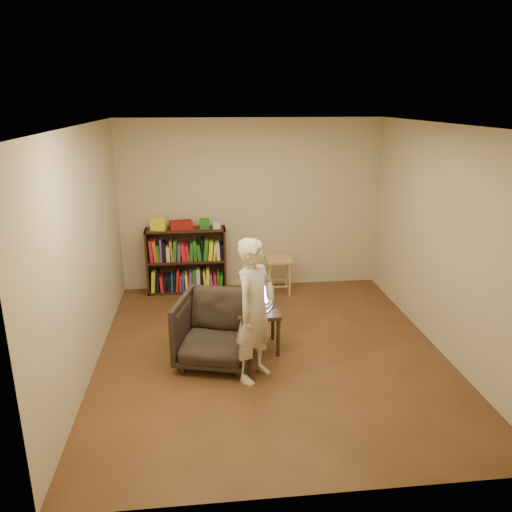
{
  "coord_description": "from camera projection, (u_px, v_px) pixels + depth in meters",
  "views": [
    {
      "loc": [
        -0.75,
        -5.23,
        2.86
      ],
      "look_at": [
        -0.14,
        0.35,
        1.08
      ],
      "focal_mm": 35.0,
      "sensor_mm": 36.0,
      "label": 1
    }
  ],
  "objects": [
    {
      "name": "floor",
      "position": [
        271.0,
        352.0,
        5.9
      ],
      "size": [
        4.5,
        4.5,
        0.0
      ],
      "primitive_type": "plane",
      "color": "#4B3018",
      "rests_on": "ground"
    },
    {
      "name": "ceiling",
      "position": [
        273.0,
        125.0,
        5.12
      ],
      "size": [
        4.5,
        4.5,
        0.0
      ],
      "primitive_type": "plane",
      "color": "white",
      "rests_on": "wall_back"
    },
    {
      "name": "wall_back",
      "position": [
        251.0,
        205.0,
        7.64
      ],
      "size": [
        4.0,
        0.0,
        4.0
      ],
      "primitive_type": "plane",
      "rotation": [
        1.57,
        0.0,
        0.0
      ],
      "color": "#C3B293",
      "rests_on": "floor"
    },
    {
      "name": "wall_left",
      "position": [
        86.0,
        252.0,
        5.3
      ],
      "size": [
        0.0,
        4.5,
        4.5
      ],
      "primitive_type": "plane",
      "rotation": [
        1.57,
        0.0,
        1.57
      ],
      "color": "#C3B293",
      "rests_on": "floor"
    },
    {
      "name": "wall_right",
      "position": [
        444.0,
        241.0,
        5.72
      ],
      "size": [
        0.0,
        4.5,
        4.5
      ],
      "primitive_type": "plane",
      "rotation": [
        1.57,
        0.0,
        -1.57
      ],
      "color": "#C3B293",
      "rests_on": "floor"
    },
    {
      "name": "bookshelf",
      "position": [
        187.0,
        264.0,
        7.65
      ],
      "size": [
        1.2,
        0.3,
        1.0
      ],
      "color": "black",
      "rests_on": "floor"
    },
    {
      "name": "box_yellow",
      "position": [
        158.0,
        224.0,
        7.37
      ],
      "size": [
        0.25,
        0.2,
        0.18
      ],
      "primitive_type": "cube",
      "rotation": [
        0.0,
        0.0,
        -0.22
      ],
      "color": "yellow",
      "rests_on": "bookshelf"
    },
    {
      "name": "red_cloth",
      "position": [
        181.0,
        225.0,
        7.46
      ],
      "size": [
        0.37,
        0.29,
        0.11
      ],
      "primitive_type": "cube",
      "rotation": [
        0.0,
        0.0,
        0.16
      ],
      "color": "maroon",
      "rests_on": "bookshelf"
    },
    {
      "name": "box_green",
      "position": [
        204.0,
        224.0,
        7.47
      ],
      "size": [
        0.14,
        0.14,
        0.14
      ],
      "primitive_type": "cube",
      "rotation": [
        0.0,
        0.0,
        -0.03
      ],
      "color": "#256F1D",
      "rests_on": "bookshelf"
    },
    {
      "name": "box_white",
      "position": [
        216.0,
        225.0,
        7.47
      ],
      "size": [
        0.12,
        0.12,
        0.09
      ],
      "primitive_type": "cube",
      "rotation": [
        0.0,
        0.0,
        0.11
      ],
      "color": "silver",
      "rests_on": "bookshelf"
    },
    {
      "name": "stool",
      "position": [
        278.0,
        265.0,
        7.56
      ],
      "size": [
        0.39,
        0.39,
        0.56
      ],
      "color": "#A1764E",
      "rests_on": "floor"
    },
    {
      "name": "armchair",
      "position": [
        217.0,
        330.0,
        5.58
      ],
      "size": [
        1.03,
        1.05,
        0.78
      ],
      "primitive_type": "imported",
      "rotation": [
        0.0,
        0.0,
        -0.27
      ],
      "color": "#2D251E",
      "rests_on": "floor"
    },
    {
      "name": "side_table",
      "position": [
        258.0,
        316.0,
        5.86
      ],
      "size": [
        0.49,
        0.49,
        0.5
      ],
      "color": "#331B11",
      "rests_on": "floor"
    },
    {
      "name": "laptop",
      "position": [
        257.0,
        302.0,
        5.88
      ],
      "size": [
        0.44,
        0.4,
        0.27
      ],
      "rotation": [
        0.0,
        0.0,
        -0.49
      ],
      "color": "silver",
      "rests_on": "side_table"
    },
    {
      "name": "person",
      "position": [
        255.0,
        311.0,
        5.14
      ],
      "size": [
        0.64,
        0.67,
        1.54
      ],
      "primitive_type": "imported",
      "rotation": [
        0.0,
        0.0,
        0.87
      ],
      "color": "beige",
      "rests_on": "floor"
    }
  ]
}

